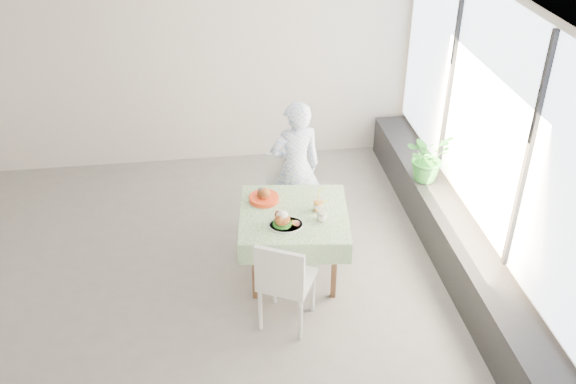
{
  "coord_description": "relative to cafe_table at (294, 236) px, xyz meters",
  "views": [
    {
      "loc": [
        0.36,
        -5.22,
        4.22
      ],
      "look_at": [
        1.07,
        -0.04,
        0.95
      ],
      "focal_mm": 40.0,
      "sensor_mm": 36.0,
      "label": 1
    }
  ],
  "objects": [
    {
      "name": "juice_cup_lemonade",
      "position": [
        0.25,
        -0.17,
        0.34
      ],
      "size": [
        0.09,
        0.09,
        0.26
      ],
      "color": "white",
      "rests_on": "cafe_table"
    },
    {
      "name": "floor",
      "position": [
        -1.12,
        0.09,
        -0.46
      ],
      "size": [
        6.0,
        6.0,
        0.0
      ],
      "primitive_type": "plane",
      "color": "slate",
      "rests_on": "ground"
    },
    {
      "name": "juice_cup_orange",
      "position": [
        0.24,
        0.01,
        0.35
      ],
      "size": [
        0.1,
        0.1,
        0.29
      ],
      "color": "white",
      "rests_on": "cafe_table"
    },
    {
      "name": "chair_far",
      "position": [
        -0.02,
        0.71,
        -0.18
      ],
      "size": [
        0.54,
        0.54,
        0.9
      ],
      "color": "white",
      "rests_on": "ground"
    },
    {
      "name": "potted_plant",
      "position": [
        1.63,
        0.85,
        0.32
      ],
      "size": [
        0.65,
        0.62,
        0.57
      ],
      "primitive_type": "imported",
      "rotation": [
        0.0,
        0.0,
        0.44
      ],
      "color": "#246E26",
      "rests_on": "window_ledge"
    },
    {
      "name": "main_dish",
      "position": [
        -0.12,
        -0.21,
        0.34
      ],
      "size": [
        0.32,
        0.32,
        0.17
      ],
      "color": "white",
      "rests_on": "cafe_table"
    },
    {
      "name": "window_pane",
      "position": [
        1.85,
        0.09,
        1.19
      ],
      "size": [
        0.01,
        4.8,
        2.18
      ],
      "primitive_type": "cube",
      "color": "#D1E0F9",
      "rests_on": "ground"
    },
    {
      "name": "diner",
      "position": [
        0.14,
        0.81,
        0.31
      ],
      "size": [
        0.62,
        0.47,
        1.55
      ],
      "primitive_type": "imported",
      "rotation": [
        0.0,
        0.0,
        3.32
      ],
      "color": "#8EACE4",
      "rests_on": "ground"
    },
    {
      "name": "wall_front",
      "position": [
        -1.12,
        -2.41,
        0.94
      ],
      "size": [
        6.0,
        0.02,
        2.8
      ],
      "primitive_type": "cube",
      "color": "beige",
      "rests_on": "ground"
    },
    {
      "name": "wall_right",
      "position": [
        1.88,
        0.09,
        0.94
      ],
      "size": [
        0.02,
        5.0,
        2.8
      ],
      "primitive_type": "cube",
      "color": "beige",
      "rests_on": "ground"
    },
    {
      "name": "ceiling",
      "position": [
        -1.12,
        0.09,
        2.34
      ],
      "size": [
        6.0,
        6.0,
        0.0
      ],
      "primitive_type": "plane",
      "rotation": [
        3.14,
        0.0,
        0.0
      ],
      "color": "white",
      "rests_on": "ground"
    },
    {
      "name": "window_ledge",
      "position": [
        1.68,
        0.09,
        -0.21
      ],
      "size": [
        0.4,
        4.8,
        0.5
      ],
      "primitive_type": "cube",
      "color": "black",
      "rests_on": "ground"
    },
    {
      "name": "cafe_table",
      "position": [
        0.0,
        0.0,
        0.0
      ],
      "size": [
        1.16,
        1.16,
        0.74
      ],
      "color": "brown",
      "rests_on": "ground"
    },
    {
      "name": "wall_back",
      "position": [
        -1.12,
        2.59,
        0.94
      ],
      "size": [
        6.0,
        0.02,
        2.8
      ],
      "primitive_type": "cube",
      "color": "beige",
      "rests_on": "ground"
    },
    {
      "name": "second_dish",
      "position": [
        -0.27,
        0.26,
        0.32
      ],
      "size": [
        0.3,
        0.3,
        0.14
      ],
      "color": "red",
      "rests_on": "cafe_table"
    },
    {
      "name": "chair_near",
      "position": [
        -0.17,
        -0.7,
        -0.17
      ],
      "size": [
        0.6,
        0.6,
        0.95
      ],
      "color": "white",
      "rests_on": "ground"
    }
  ]
}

